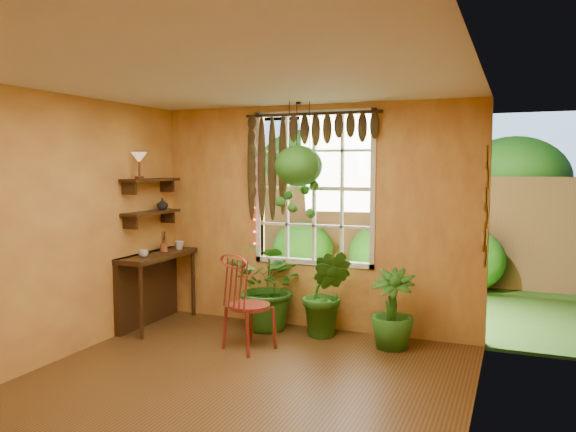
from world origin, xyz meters
name	(u,v)px	position (x,y,z in m)	size (l,w,h in m)	color
floor	(224,396)	(0.00, 0.00, 0.00)	(4.50, 4.50, 0.00)	brown
ceiling	(220,77)	(0.00, 0.00, 2.70)	(4.50, 4.50, 0.00)	silver
wall_back	(313,217)	(0.00, 2.25, 1.35)	(4.00, 4.00, 0.00)	#E5B14E
wall_left	(41,230)	(-2.00, 0.00, 1.35)	(4.50, 4.50, 0.00)	#E5B14E
wall_right	(473,255)	(2.00, 0.00, 1.35)	(4.50, 4.50, 0.00)	#E5B14E
window	(314,188)	(0.00, 2.28, 1.70)	(1.52, 0.10, 1.86)	white
valance_vine	(304,140)	(-0.08, 2.16, 2.28)	(1.70, 0.12, 1.10)	#32200D
string_lights	(254,184)	(-0.76, 2.19, 1.75)	(0.03, 0.03, 1.54)	#FF2633
wall_plates	(485,209)	(1.98, 1.79, 1.55)	(0.04, 0.32, 1.10)	#F1E0C5
counter_ledge	(151,280)	(-1.91, 1.60, 0.55)	(0.40, 1.20, 0.90)	#32200D
shelf_lower	(151,213)	(-1.88, 1.60, 1.40)	(0.25, 0.90, 0.04)	#32200D
shelf_upper	(151,180)	(-1.88, 1.60, 1.80)	(0.25, 0.90, 0.04)	#32200D
backyard	(405,201)	(0.24, 6.87, 1.28)	(14.00, 10.00, 12.00)	#2E5B1A
windsor_chair	(247,318)	(-0.36, 1.18, 0.35)	(0.59, 0.60, 1.21)	maroon
potted_plant_left	(270,286)	(-0.44, 1.94, 0.54)	(0.97, 0.84, 1.07)	#1E5516
potted_plant_mid	(326,293)	(0.27, 1.95, 0.51)	(0.56, 0.45, 1.02)	#1E5516
potted_plant_right	(392,309)	(1.06, 1.83, 0.43)	(0.48, 0.48, 0.86)	#1E5516
hanging_basket	(298,171)	(-0.07, 1.93, 1.91)	(0.55, 0.55, 1.34)	black
cup_a	(143,253)	(-1.78, 1.29, 0.94)	(0.11, 0.11, 0.09)	silver
cup_b	(179,245)	(-1.72, 1.96, 0.95)	(0.12, 0.12, 0.11)	beige
brush_jar	(164,241)	(-1.80, 1.74, 1.03)	(0.09, 0.09, 0.33)	brown
shelf_vase	(162,204)	(-1.87, 1.83, 1.49)	(0.14, 0.14, 0.15)	#B2AD99
tiffany_lamp	(139,159)	(-1.86, 1.36, 2.05)	(0.19, 0.19, 0.31)	brown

